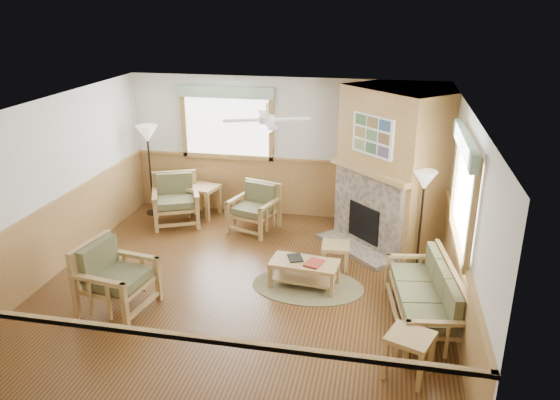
% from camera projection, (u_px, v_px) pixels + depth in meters
% --- Properties ---
extents(floor, '(6.00, 6.00, 0.01)m').
position_uv_depth(floor, '(245.00, 286.00, 8.21)').
color(floor, '#523216').
rests_on(floor, ground).
extents(ceiling, '(6.00, 6.00, 0.01)m').
position_uv_depth(ceiling, '(240.00, 107.00, 7.26)').
color(ceiling, white).
rests_on(ceiling, floor).
extents(wall_back, '(6.00, 0.02, 2.70)m').
position_uv_depth(wall_back, '(283.00, 148.00, 10.49)').
color(wall_back, white).
rests_on(wall_back, floor).
extents(wall_front, '(6.00, 0.02, 2.70)m').
position_uv_depth(wall_front, '(157.00, 315.00, 4.98)').
color(wall_front, white).
rests_on(wall_front, floor).
extents(wall_left, '(0.02, 6.00, 2.70)m').
position_uv_depth(wall_left, '(52.00, 188.00, 8.29)').
color(wall_left, white).
rests_on(wall_left, floor).
extents(wall_right, '(0.02, 6.00, 2.70)m').
position_uv_depth(wall_right, '(463.00, 218.00, 7.17)').
color(wall_right, white).
rests_on(wall_right, floor).
extents(wainscot, '(6.00, 6.00, 1.10)m').
position_uv_depth(wainscot, '(244.00, 253.00, 8.01)').
color(wainscot, '#A57B43').
rests_on(wainscot, floor).
extents(fireplace, '(3.11, 3.11, 2.70)m').
position_uv_depth(fireplace, '(391.00, 168.00, 9.23)').
color(fireplace, '#A57B43').
rests_on(fireplace, floor).
extents(window_back, '(1.90, 0.16, 1.50)m').
position_uv_depth(window_back, '(226.00, 85.00, 10.24)').
color(window_back, white).
rests_on(window_back, wall_back).
extents(window_right, '(0.16, 1.90, 1.50)m').
position_uv_depth(window_right, '(473.00, 133.00, 6.59)').
color(window_right, white).
rests_on(window_right, wall_right).
extents(ceiling_fan, '(1.59, 1.59, 0.36)m').
position_uv_depth(ceiling_fan, '(267.00, 107.00, 7.50)').
color(ceiling_fan, white).
rests_on(ceiling_fan, ceiling).
extents(sofa, '(1.88, 0.99, 0.82)m').
position_uv_depth(sofa, '(423.00, 295.00, 7.13)').
color(sofa, '#A5834D').
rests_on(sofa, floor).
extents(armchair_back_left, '(1.09, 1.09, 0.93)m').
position_uv_depth(armchair_back_left, '(176.00, 200.00, 10.31)').
color(armchair_back_left, '#A5834D').
rests_on(armchair_back_left, floor).
extents(armchair_back_right, '(0.96, 0.96, 0.86)m').
position_uv_depth(armchair_back_right, '(254.00, 208.00, 10.03)').
color(armchair_back_right, '#A5834D').
rests_on(armchair_back_right, floor).
extents(armchair_left, '(0.99, 0.99, 0.96)m').
position_uv_depth(armchair_left, '(117.00, 278.00, 7.44)').
color(armchair_left, '#A5834D').
rests_on(armchair_left, floor).
extents(coffee_table, '(1.05, 0.60, 0.40)m').
position_uv_depth(coffee_table, '(304.00, 274.00, 8.14)').
color(coffee_table, '#A5834D').
rests_on(coffee_table, floor).
extents(end_table_chairs, '(0.67, 0.65, 0.62)m').
position_uv_depth(end_table_chairs, '(203.00, 201.00, 10.72)').
color(end_table_chairs, '#A5834D').
rests_on(end_table_chairs, floor).
extents(end_table_sofa, '(0.62, 0.61, 0.54)m').
position_uv_depth(end_table_sofa, '(409.00, 355.00, 6.17)').
color(end_table_sofa, '#A5834D').
rests_on(end_table_sofa, floor).
extents(footstool, '(0.46, 0.46, 0.38)m').
position_uv_depth(footstool, '(335.00, 255.00, 8.74)').
color(footstool, '#A5834D').
rests_on(footstool, floor).
extents(braided_rug, '(1.77, 1.77, 0.01)m').
position_uv_depth(braided_rug, '(308.00, 286.00, 8.18)').
color(braided_rug, brown).
rests_on(braided_rug, floor).
extents(floor_lamp_left, '(0.51, 0.51, 1.80)m').
position_uv_depth(floor_lamp_left, '(150.00, 170.00, 10.64)').
color(floor_lamp_left, black).
rests_on(floor_lamp_left, floor).
extents(floor_lamp_right, '(0.48, 0.48, 1.63)m').
position_uv_depth(floor_lamp_right, '(421.00, 221.00, 8.47)').
color(floor_lamp_right, black).
rests_on(floor_lamp_right, floor).
extents(book_red, '(0.30, 0.35, 0.03)m').
position_uv_depth(book_red, '(314.00, 262.00, 7.98)').
color(book_red, maroon).
rests_on(book_red, coffee_table).
extents(book_dark, '(0.29, 0.32, 0.03)m').
position_uv_depth(book_dark, '(295.00, 257.00, 8.15)').
color(book_dark, black).
rests_on(book_dark, coffee_table).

